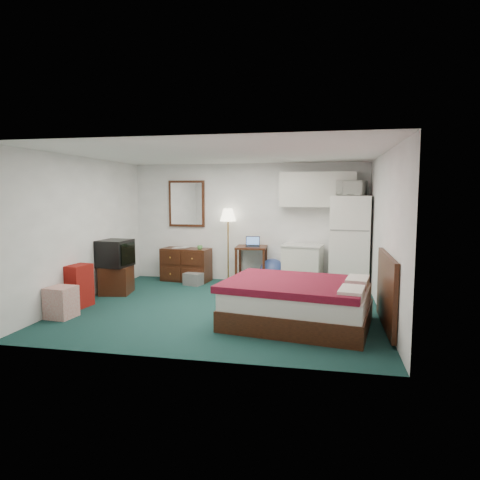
% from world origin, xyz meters
% --- Properties ---
extents(floor, '(5.00, 4.50, 0.01)m').
position_xyz_m(floor, '(0.00, 0.00, 0.00)').
color(floor, '#173938').
rests_on(floor, ground).
extents(ceiling, '(5.00, 4.50, 0.01)m').
position_xyz_m(ceiling, '(0.00, 0.00, 2.50)').
color(ceiling, silver).
rests_on(ceiling, walls).
extents(walls, '(5.01, 4.51, 2.50)m').
position_xyz_m(walls, '(0.00, 0.00, 1.25)').
color(walls, silver).
rests_on(walls, floor).
extents(mirror, '(0.80, 0.06, 1.00)m').
position_xyz_m(mirror, '(-1.35, 2.22, 1.65)').
color(mirror, white).
rests_on(mirror, walls).
extents(upper_cabinets, '(1.50, 0.35, 0.70)m').
position_xyz_m(upper_cabinets, '(1.45, 2.08, 1.95)').
color(upper_cabinets, silver).
rests_on(upper_cabinets, walls).
extents(headboard, '(0.06, 1.56, 1.00)m').
position_xyz_m(headboard, '(2.46, -0.70, 0.55)').
color(headboard, black).
rests_on(headboard, walls).
extents(dresser, '(1.08, 0.59, 0.70)m').
position_xyz_m(dresser, '(-1.29, 1.95, 0.35)').
color(dresser, black).
rests_on(dresser, floor).
extents(floor_lamp, '(0.40, 0.40, 1.56)m').
position_xyz_m(floor_lamp, '(-0.39, 2.05, 0.78)').
color(floor_lamp, gold).
rests_on(floor_lamp, floor).
extents(desk, '(0.65, 0.65, 0.79)m').
position_xyz_m(desk, '(0.13, 1.93, 0.39)').
color(desk, black).
rests_on(desk, floor).
extents(exercise_ball, '(0.54, 0.54, 0.53)m').
position_xyz_m(exercise_ball, '(0.57, 1.96, 0.27)').
color(exercise_ball, navy).
rests_on(exercise_ball, floor).
extents(kitchen_counter, '(0.83, 0.69, 0.82)m').
position_xyz_m(kitchen_counter, '(1.19, 1.91, 0.41)').
color(kitchen_counter, silver).
rests_on(kitchen_counter, floor).
extents(fridge, '(0.86, 0.86, 1.83)m').
position_xyz_m(fridge, '(2.13, 1.88, 0.91)').
color(fridge, white).
rests_on(fridge, floor).
extents(bed, '(2.19, 1.84, 0.63)m').
position_xyz_m(bed, '(1.26, -0.70, 0.31)').
color(bed, '#470A17').
rests_on(bed, floor).
extents(tv_stand, '(0.61, 0.65, 0.52)m').
position_xyz_m(tv_stand, '(-2.21, 0.58, 0.26)').
color(tv_stand, black).
rests_on(tv_stand, floor).
extents(suitcase, '(0.33, 0.47, 0.71)m').
position_xyz_m(suitcase, '(-2.35, -0.43, 0.35)').
color(suitcase, '#63100C').
rests_on(suitcase, floor).
extents(retail_box, '(0.41, 0.41, 0.47)m').
position_xyz_m(retail_box, '(-2.28, -1.04, 0.24)').
color(retail_box, beige).
rests_on(retail_box, floor).
extents(file_bin, '(0.41, 0.36, 0.25)m').
position_xyz_m(file_bin, '(-1.02, 1.57, 0.12)').
color(file_bin, slate).
rests_on(file_bin, floor).
extents(cardboard_box_a, '(0.33, 0.30, 0.23)m').
position_xyz_m(cardboard_box_a, '(0.15, 1.53, 0.11)').
color(cardboard_box_a, olive).
rests_on(cardboard_box_a, floor).
extents(cardboard_box_b, '(0.28, 0.31, 0.27)m').
position_xyz_m(cardboard_box_b, '(0.82, 1.38, 0.14)').
color(cardboard_box_b, olive).
rests_on(cardboard_box_b, floor).
extents(laptop, '(0.32, 0.27, 0.20)m').
position_xyz_m(laptop, '(0.17, 1.87, 0.89)').
color(laptop, black).
rests_on(laptop, desk).
extents(crt_tv, '(0.58, 0.62, 0.49)m').
position_xyz_m(crt_tv, '(-2.21, 0.56, 0.77)').
color(crt_tv, black).
rests_on(crt_tv, tv_stand).
extents(microwave, '(0.59, 0.46, 0.36)m').
position_xyz_m(microwave, '(2.11, 1.93, 2.01)').
color(microwave, white).
rests_on(microwave, fridge).
extents(book_a, '(0.15, 0.03, 0.20)m').
position_xyz_m(book_a, '(-1.56, 1.94, 0.80)').
color(book_a, olive).
rests_on(book_a, dresser).
extents(book_b, '(0.16, 0.06, 0.22)m').
position_xyz_m(book_b, '(-1.42, 2.00, 0.81)').
color(book_b, olive).
rests_on(book_b, dresser).
extents(mug, '(0.12, 0.11, 0.11)m').
position_xyz_m(mug, '(-0.94, 1.80, 0.76)').
color(mug, '#56994B').
rests_on(mug, dresser).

